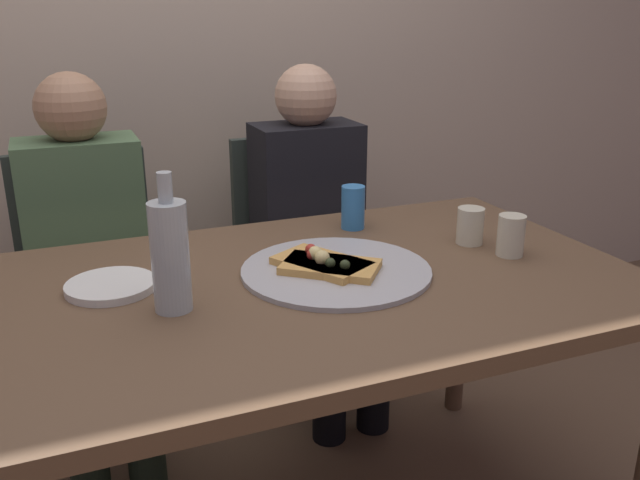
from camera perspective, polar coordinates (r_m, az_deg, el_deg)
The scene contains 14 objects.
back_wall at distance 2.68m, azimuth -13.00°, elevation 17.71°, with size 6.00×0.10×2.60m, color #BCA893.
dining_table at distance 1.56m, azimuth -2.87°, elevation -6.22°, with size 1.64×0.92×0.75m.
pizza_tray at distance 1.58m, azimuth 1.38°, elevation -2.60°, with size 0.45×0.45×0.01m, color #ADADB2.
pizza_slice_last at distance 1.59m, azimuth 0.10°, elevation -1.87°, with size 0.22×0.26×0.05m.
pizza_slice_extra at distance 1.56m, azimuth 0.81°, elevation -2.18°, with size 0.25×0.24×0.05m.
wine_bottle at distance 1.39m, azimuth -12.60°, elevation -1.23°, with size 0.08×0.08×0.29m.
tumbler_near at distance 1.81m, azimuth 12.63°, elevation 1.18°, with size 0.07×0.07×0.10m, color beige.
wine_glass at distance 1.75m, azimuth 15.89°, elevation 0.38°, with size 0.07×0.07×0.10m, color beige.
soda_can at distance 1.89m, azimuth 2.82°, elevation 2.79°, with size 0.07×0.07×0.12m, color #337AC1.
plate_stack at distance 1.56m, azimuth -17.33°, elevation -3.73°, with size 0.20×0.20×0.02m, color white.
chair_left at distance 2.35m, azimuth -18.95°, elevation -2.70°, with size 0.44×0.44×0.90m.
chair_right at distance 2.48m, azimuth -1.63°, elevation -0.42°, with size 0.44×0.44×0.90m.
guest_in_sweater at distance 2.16m, azimuth -19.01°, elevation -0.94°, with size 0.36×0.56×1.17m.
guest_in_beanie at distance 2.31m, azimuth -0.32°, elevation 1.41°, with size 0.36×0.56×1.17m.
Camera 1 is at (-0.46, -1.33, 1.34)m, focal length 37.72 mm.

